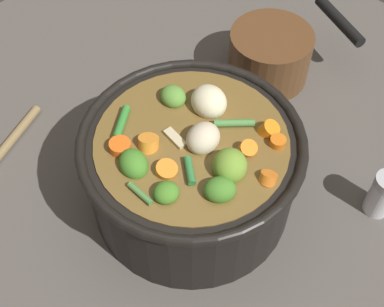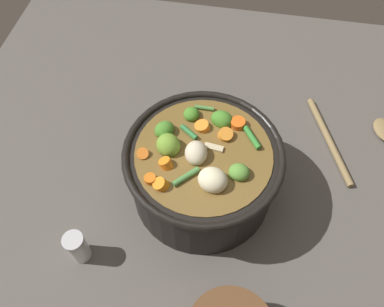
# 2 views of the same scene
# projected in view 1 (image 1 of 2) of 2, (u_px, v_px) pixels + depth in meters

# --- Properties ---
(ground_plane) EXTENTS (1.10, 1.10, 0.00)m
(ground_plane) POSITION_uv_depth(u_px,v_px,m) (192.00, 199.00, 0.71)
(ground_plane) COLOR #514C47
(cooking_pot) EXTENTS (0.27, 0.27, 0.15)m
(cooking_pot) POSITION_uv_depth(u_px,v_px,m) (192.00, 169.00, 0.65)
(cooking_pot) COLOR black
(cooking_pot) RESTS_ON ground_plane
(salt_shaker) EXTENTS (0.03, 0.03, 0.07)m
(salt_shaker) POSITION_uv_depth(u_px,v_px,m) (382.00, 194.00, 0.67)
(salt_shaker) COLOR silver
(salt_shaker) RESTS_ON ground_plane
(small_saucepan) EXTENTS (0.21, 0.17, 0.08)m
(small_saucepan) POSITION_uv_depth(u_px,v_px,m) (271.00, 55.00, 0.82)
(small_saucepan) COLOR brown
(small_saucepan) RESTS_ON ground_plane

